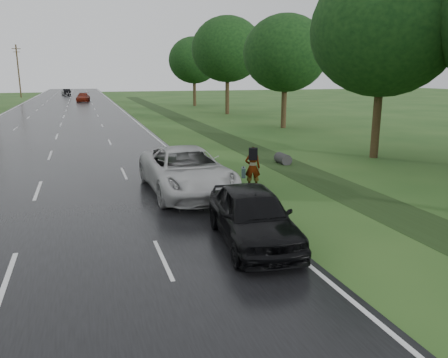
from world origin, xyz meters
name	(u,v)px	position (x,y,z in m)	size (l,w,h in m)	color
ground	(7,281)	(0.00, 0.00, 0.00)	(220.00, 220.00, 0.00)	#224719
road	(65,113)	(0.00, 45.00, 0.02)	(14.00, 180.00, 0.04)	black
edge_stripe_east	(124,111)	(6.75, 45.00, 0.04)	(0.12, 180.00, 0.01)	silver
edge_stripe_west	(2,114)	(-6.75, 45.00, 0.04)	(0.12, 180.00, 0.01)	silver
center_line	(65,113)	(0.00, 45.00, 0.04)	(0.12, 180.00, 0.01)	silver
drainage_ditch	(229,139)	(11.50, 18.71, 0.04)	(2.20, 120.00, 0.56)	black
utility_pole_distant	(18,70)	(-9.20, 85.00, 5.20)	(1.60, 0.26, 10.00)	#372B16
tree_east_b	(384,30)	(17.00, 10.00, 6.68)	(7.60, 7.60, 10.11)	#372B16
tree_east_c	(286,53)	(18.20, 24.00, 6.14)	(7.00, 7.00, 9.29)	#372B16
tree_east_d	(227,49)	(17.80, 38.00, 7.15)	(8.00, 8.00, 10.76)	#372B16
tree_east_f	(194,60)	(17.50, 52.00, 6.37)	(7.20, 7.20, 9.62)	#372B16
pedestrian	(252,167)	(8.18, 5.90, 0.87)	(0.82, 0.84, 1.69)	#A5998C
white_pickup	(186,171)	(5.50, 5.96, 0.89)	(2.82, 6.11, 1.70)	#B8B8B8
dark_sedan	(253,215)	(6.00, 0.34, 0.81)	(1.81, 4.51, 1.54)	black
far_car_red	(83,97)	(2.27, 67.04, 0.74)	(1.96, 4.82, 1.40)	maroon
far_car_dark	(66,92)	(-1.00, 91.18, 0.72)	(1.44, 4.12, 1.36)	black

